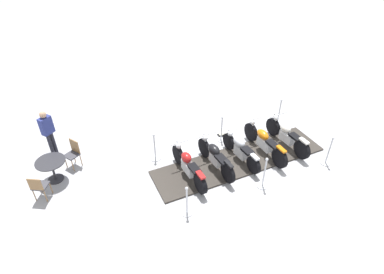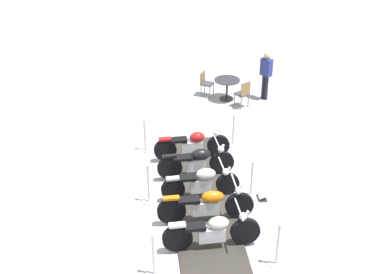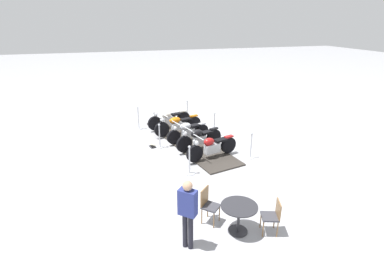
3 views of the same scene
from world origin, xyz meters
The scene contains 18 objects.
ground_plane centered at (0.00, 0.00, 0.00)m, with size 80.00×80.00×0.00m, color #B2B2B7.
display_platform centered at (0.00, 0.00, 0.03)m, with size 6.01×1.50×0.06m, color #38332D.
motorcycle_cream centered at (-1.85, -0.43, 0.49)m, with size 0.86×2.16×0.98m.
motorcycle_copper centered at (-0.92, -0.23, 0.50)m, with size 0.86×2.28×1.00m.
motorcycle_chrome centered at (0.01, -0.04, 0.49)m, with size 0.86×1.97×0.89m.
motorcycle_black centered at (0.94, 0.17, 0.52)m, with size 0.88×2.04×0.98m.
motorcycle_maroon centered at (1.87, 0.38, 0.47)m, with size 0.82×2.14×0.94m.
stanchion_left_mid centered at (-0.28, 1.28, 0.33)m, with size 0.36×0.36×1.12m.
stanchion_left_front centered at (-2.77, 0.75, 0.33)m, with size 0.35×0.35×1.09m.
stanchion_right_front centered at (-2.22, -1.82, 0.35)m, with size 0.34×0.34×1.11m.
stanchion_right_mid centered at (0.28, -1.28, 0.36)m, with size 0.30×0.30×1.03m.
stanchion_left_rear centered at (2.22, 1.82, 0.33)m, with size 0.32×0.32×1.02m.
stanchion_right_rear centered at (2.77, -0.75, 0.31)m, with size 0.36×0.36×1.04m.
info_placard centered at (0.14, -1.58, 0.06)m, with size 0.38×0.28×0.18m.
cafe_table centered at (5.98, -0.43, 0.57)m, with size 0.90×0.90×0.75m.
cafe_chair_near_table centered at (6.25, 0.34, 0.52)m, with size 0.51×0.51×0.88m.
cafe_chair_across_table centered at (5.39, -1.01, 0.55)m, with size 0.57×0.57×0.96m.
bystander_person centered at (6.15, -1.77, 1.04)m, with size 0.43×0.44×1.73m.
Camera 3 is at (11.47, -3.26, 4.91)m, focal length 28.05 mm.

